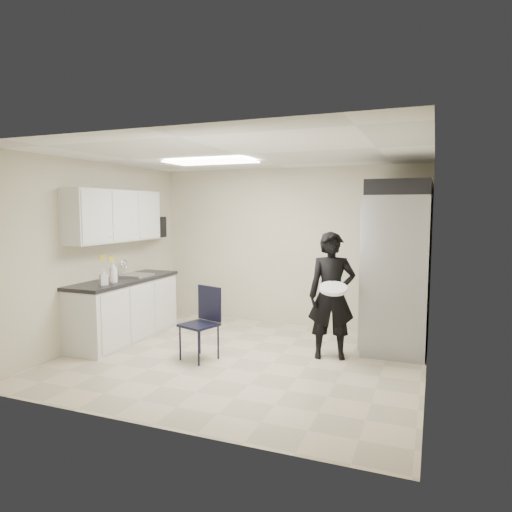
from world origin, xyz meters
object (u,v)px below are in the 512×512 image
at_px(folding_chair, 199,325).
at_px(man_tuxedo, 332,296).
at_px(commercial_fridge, 398,273).
at_px(lower_counter, 125,310).

relative_size(folding_chair, man_tuxedo, 0.55).
height_order(commercial_fridge, folding_chair, commercial_fridge).
distance_m(lower_counter, folding_chair, 1.54).
relative_size(commercial_fridge, folding_chair, 2.32).
distance_m(lower_counter, man_tuxedo, 3.07).
height_order(lower_counter, folding_chair, folding_chair).
relative_size(lower_counter, folding_chair, 2.10).
bearing_deg(folding_chair, man_tuxedo, 42.24).
bearing_deg(lower_counter, folding_chair, -16.28).
height_order(commercial_fridge, man_tuxedo, commercial_fridge).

